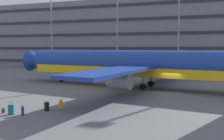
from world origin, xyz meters
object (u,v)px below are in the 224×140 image
(suitcase_black, at_px, (23,110))
(backpack_teal, at_px, (3,111))
(suitcase_scuffed, at_px, (61,105))
(suitcase_laid_flat, at_px, (47,106))
(suitcase_navy, at_px, (11,109))
(airliner, at_px, (140,65))

(suitcase_black, xyz_separation_m, backpack_teal, (-2.06, 0.01, -0.19))
(backpack_teal, bearing_deg, suitcase_scuffed, 34.60)
(suitcase_scuffed, bearing_deg, suitcase_laid_flat, -132.43)
(suitcase_navy, distance_m, suitcase_laid_flat, 2.98)
(suitcase_navy, xyz_separation_m, suitcase_scuffed, (3.08, 2.99, -0.01))
(suitcase_navy, relative_size, backpack_teal, 2.18)
(suitcase_navy, height_order, backpack_teal, suitcase_navy)
(backpack_teal, bearing_deg, airliner, 65.51)
(suitcase_scuffed, distance_m, suitcase_black, 3.49)
(airliner, height_order, suitcase_navy, airliner)
(suitcase_laid_flat, xyz_separation_m, backpack_teal, (-3.21, -1.85, -0.21))
(airliner, bearing_deg, suitcase_navy, -111.57)
(suitcase_navy, bearing_deg, suitcase_scuffed, 44.13)
(airliner, height_order, suitcase_laid_flat, airliner)
(suitcase_laid_flat, bearing_deg, airliner, 72.84)
(suitcase_laid_flat, relative_size, backpack_teal, 1.92)
(airliner, distance_m, backpack_teal, 19.96)
(airliner, bearing_deg, suitcase_black, -108.82)
(suitcase_navy, xyz_separation_m, suitcase_black, (1.04, 0.15, -0.05))
(suitcase_scuffed, bearing_deg, backpack_teal, -145.40)
(suitcase_navy, bearing_deg, suitcase_laid_flat, 42.61)
(suitcase_black, bearing_deg, suitcase_scuffed, 54.25)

